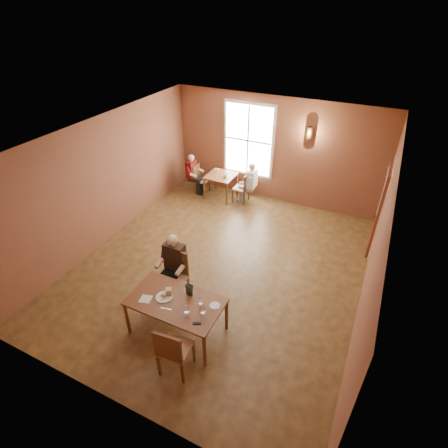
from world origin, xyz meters
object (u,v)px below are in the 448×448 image
at_px(main_table, 177,316).
at_px(diner_white, 242,183).
at_px(chair_diner_maroon, 202,179).
at_px(diner_maroon, 201,175).
at_px(chair_empty, 175,347).
at_px(chair_diner_white, 241,187).
at_px(second_table, 221,186).
at_px(chair_diner_main, 172,279).
at_px(diner_main, 171,275).

height_order(main_table, diner_white, diner_white).
bearing_deg(chair_diner_maroon, diner_maroon, -90.00).
bearing_deg(diner_maroon, chair_empty, 25.06).
bearing_deg(chair_diner_white, second_table, 90.00).
height_order(chair_diner_main, chair_empty, chair_diner_main).
distance_m(main_table, chair_diner_maroon, 5.33).
bearing_deg(main_table, chair_empty, -59.24).
bearing_deg(chair_diner_main, diner_maroon, -68.14).
height_order(chair_diner_main, diner_main, diner_main).
bearing_deg(second_table, diner_maroon, 180.00).
distance_m(chair_diner_main, diner_white, 4.23).
bearing_deg(chair_diner_maroon, diner_white, 90.00).
bearing_deg(second_table, chair_diner_white, 0.00).
relative_size(main_table, second_table, 2.03).
xyz_separation_m(main_table, chair_diner_main, (-0.50, 0.65, 0.16)).
bearing_deg(second_table, main_table, -72.74).
height_order(second_table, diner_maroon, diner_maroon).
height_order(main_table, chair_empty, chair_empty).
bearing_deg(chair_diner_maroon, chair_diner_main, 21.51).
bearing_deg(chair_empty, chair_diner_main, 118.70).
distance_m(chair_empty, chair_diner_maroon, 6.10).
xyz_separation_m(chair_empty, diner_maroon, (-2.59, 5.53, 0.06)).
distance_m(chair_diner_main, second_table, 4.34).
relative_size(diner_main, diner_white, 1.12).
height_order(chair_empty, chair_diner_maroon, chair_empty).
bearing_deg(diner_white, diner_maroon, 90.00).
relative_size(second_table, chair_diner_white, 0.89).
bearing_deg(chair_diner_maroon, diner_main, 21.37).
height_order(main_table, diner_maroon, diner_maroon).
distance_m(chair_diner_maroon, diner_maroon, 0.16).
bearing_deg(main_table, diner_main, 128.88).
relative_size(diner_white, chair_diner_maroon, 1.37).
xyz_separation_m(chair_empty, second_table, (-1.91, 5.53, -0.17)).
xyz_separation_m(chair_diner_main, second_table, (-1.01, 4.22, -0.18)).
relative_size(chair_diner_main, chair_empty, 1.02).
height_order(chair_diner_maroon, diner_maroon, diner_maroon).
height_order(chair_diner_main, diner_white, diner_white).
distance_m(chair_diner_main, chair_diner_white, 4.24).
xyz_separation_m(chair_diner_main, diner_maroon, (-1.69, 4.22, 0.05)).
bearing_deg(second_table, chair_diner_main, -76.50).
bearing_deg(chair_diner_main, chair_empty, 124.27).
relative_size(main_table, chair_empty, 1.55).
xyz_separation_m(diner_main, diner_white, (-0.33, 4.25, -0.07)).
bearing_deg(chair_empty, diner_white, 96.94).
relative_size(main_table, diner_maroon, 1.40).
height_order(chair_diner_main, second_table, chair_diner_main).
xyz_separation_m(second_table, chair_diner_maroon, (-0.65, 0.00, 0.08)).
relative_size(diner_main, chair_empty, 1.26).
xyz_separation_m(main_table, second_table, (-1.51, 4.87, -0.03)).
bearing_deg(diner_white, chair_diner_white, 90.00).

